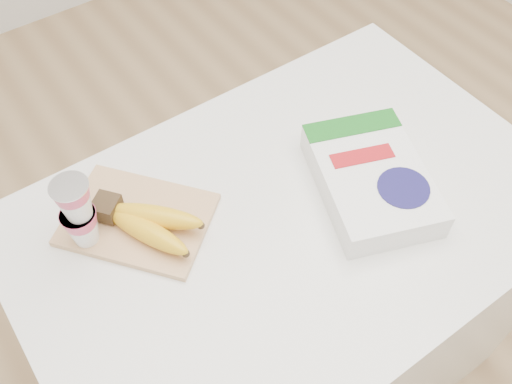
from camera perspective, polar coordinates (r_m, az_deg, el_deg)
table at (r=1.40m, az=2.90°, el=-11.15°), size 1.03×0.69×0.77m
cutting_board at (r=1.07m, az=-11.74°, el=-2.69°), size 0.31×0.32×0.01m
bananas at (r=1.03m, az=-10.93°, el=-2.97°), size 0.17×0.21×0.06m
yogurt_stack at (r=1.00m, az=-17.41°, el=-1.89°), size 0.07×0.07×0.15m
cereal_box at (r=1.10m, az=11.45°, el=1.29°), size 0.28×0.33×0.06m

